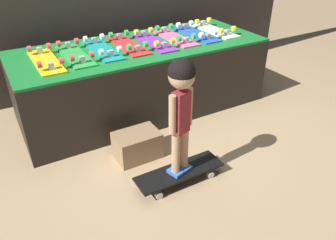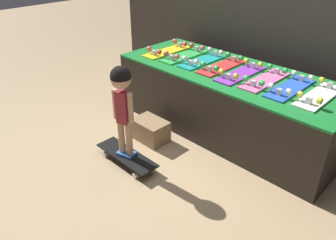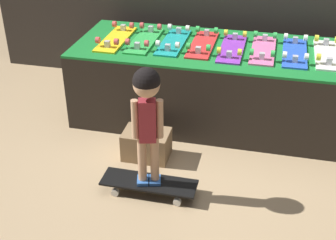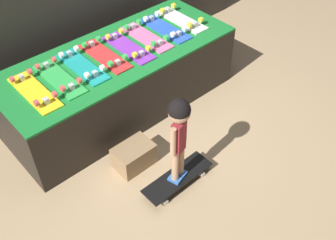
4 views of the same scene
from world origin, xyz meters
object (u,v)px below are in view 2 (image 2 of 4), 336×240
(skateboard_white_on_rack, at_px, (319,95))
(skateboard_green_on_rack, at_px, (185,55))
(skateboard_yellow_on_rack, at_px, (167,50))
(child, at_px, (122,96))
(storage_box, at_px, (151,130))
(skateboard_pink_on_rack, at_px, (265,79))
(skateboard_purple_on_rack, at_px, (241,73))
(skateboard_on_floor, at_px, (127,156))
(skateboard_teal_on_rack, at_px, (203,60))
(skateboard_blue_on_rack, at_px, (290,87))
(skateboard_red_on_rack, at_px, (222,66))

(skateboard_white_on_rack, bearing_deg, skateboard_green_on_rack, -178.91)
(skateboard_yellow_on_rack, distance_m, skateboard_green_on_rack, 0.24)
(child, distance_m, storage_box, 0.72)
(skateboard_yellow_on_rack, height_order, skateboard_pink_on_rack, same)
(child, bearing_deg, skateboard_purple_on_rack, 55.84)
(skateboard_pink_on_rack, height_order, skateboard_on_floor, skateboard_pink_on_rack)
(skateboard_teal_on_rack, xyz_separation_m, skateboard_on_floor, (0.09, -1.14, -0.60))
(skateboard_on_floor, distance_m, child, 0.60)
(skateboard_yellow_on_rack, relative_size, skateboard_pink_on_rack, 1.00)
(skateboard_pink_on_rack, bearing_deg, skateboard_yellow_on_rack, -178.50)
(skateboard_blue_on_rack, distance_m, skateboard_white_on_rack, 0.24)
(skateboard_teal_on_rack, height_order, storage_box, skateboard_teal_on_rack)
(skateboard_purple_on_rack, distance_m, child, 1.18)
(skateboard_red_on_rack, bearing_deg, child, -97.43)
(skateboard_yellow_on_rack, distance_m, skateboard_on_floor, 1.38)
(skateboard_green_on_rack, bearing_deg, storage_box, -73.88)
(skateboard_white_on_rack, relative_size, skateboard_on_floor, 0.95)
(skateboard_white_on_rack, bearing_deg, skateboard_on_floor, -134.31)
(skateboard_yellow_on_rack, bearing_deg, skateboard_teal_on_rack, 4.51)
(skateboard_yellow_on_rack, height_order, skateboard_green_on_rack, same)
(skateboard_pink_on_rack, relative_size, child, 0.74)
(skateboard_yellow_on_rack, bearing_deg, skateboard_red_on_rack, 3.14)
(skateboard_blue_on_rack, bearing_deg, skateboard_on_floor, -127.81)
(skateboard_teal_on_rack, xyz_separation_m, skateboard_white_on_rack, (1.22, 0.01, 0.00))
(skateboard_green_on_rack, height_order, skateboard_on_floor, skateboard_green_on_rack)
(child, bearing_deg, skateboard_yellow_on_rack, 103.12)
(skateboard_green_on_rack, xyz_separation_m, skateboard_purple_on_rack, (0.73, -0.01, 0.00))
(skateboard_teal_on_rack, bearing_deg, skateboard_green_on_rack, -175.59)
(skateboard_blue_on_rack, bearing_deg, skateboard_white_on_rack, 3.92)
(skateboard_purple_on_rack, xyz_separation_m, storage_box, (-0.53, -0.70, -0.56))
(skateboard_on_floor, bearing_deg, skateboard_blue_on_rack, 52.19)
(skateboard_red_on_rack, bearing_deg, skateboard_pink_on_rack, -0.98)
(skateboard_green_on_rack, xyz_separation_m, storage_box, (0.20, -0.71, -0.56))
(skateboard_green_on_rack, relative_size, skateboard_red_on_rack, 1.00)
(skateboard_teal_on_rack, height_order, skateboard_blue_on_rack, same)
(skateboard_white_on_rack, bearing_deg, skateboard_purple_on_rack, -176.82)
(skateboard_pink_on_rack, bearing_deg, skateboard_red_on_rack, 179.02)
(skateboard_teal_on_rack, relative_size, skateboard_pink_on_rack, 1.00)
(skateboard_teal_on_rack, bearing_deg, skateboard_on_floor, -85.27)
(storage_box, bearing_deg, skateboard_yellow_on_rack, 123.07)
(skateboard_blue_on_rack, xyz_separation_m, skateboard_white_on_rack, (0.24, 0.02, 0.00))
(skateboard_yellow_on_rack, height_order, skateboard_on_floor, skateboard_yellow_on_rack)
(skateboard_yellow_on_rack, height_order, skateboard_red_on_rack, same)
(skateboard_white_on_rack, relative_size, child, 0.74)
(skateboard_pink_on_rack, bearing_deg, skateboard_purple_on_rack, -174.13)
(skateboard_green_on_rack, bearing_deg, skateboard_on_floor, -73.24)
(skateboard_teal_on_rack, relative_size, child, 0.74)
(skateboard_blue_on_rack, relative_size, skateboard_white_on_rack, 1.00)
(skateboard_on_floor, height_order, storage_box, storage_box)
(skateboard_pink_on_rack, xyz_separation_m, storage_box, (-0.77, -0.72, -0.56))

